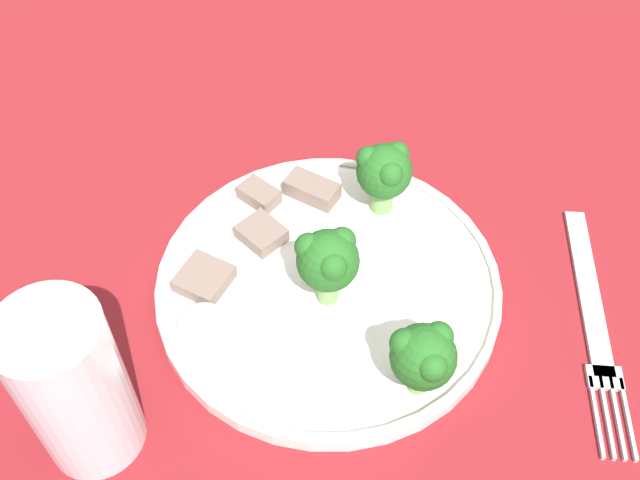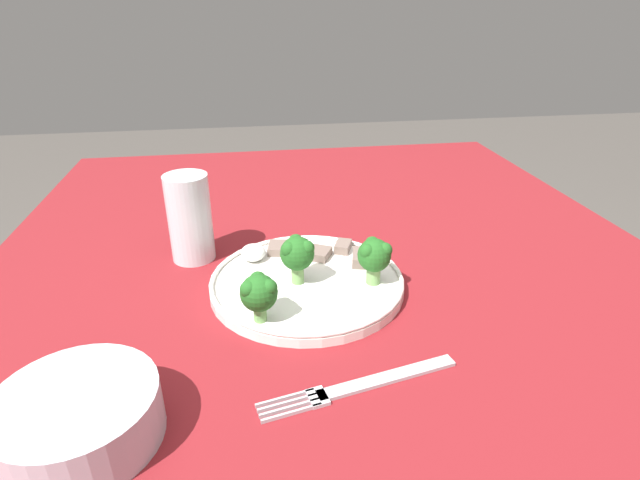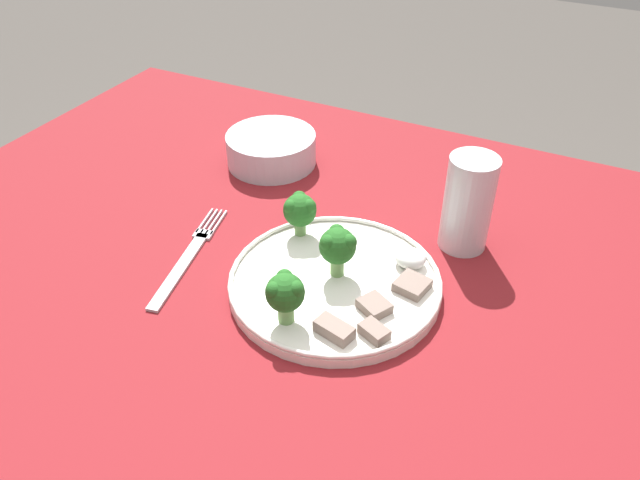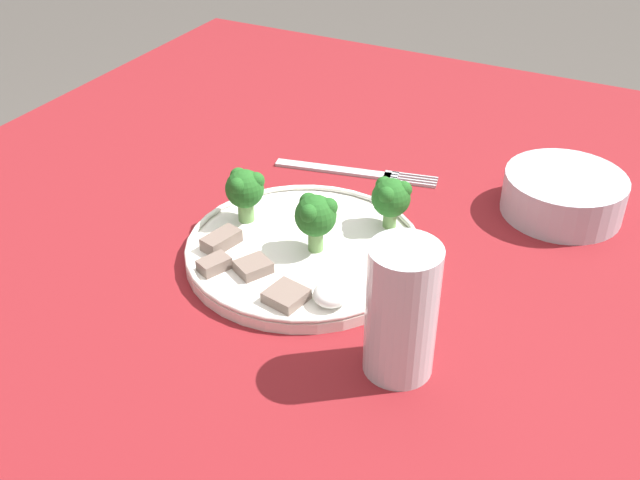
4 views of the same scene
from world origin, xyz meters
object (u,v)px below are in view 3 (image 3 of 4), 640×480
object	(u,v)px
dinner_plate	(335,282)
fork	(189,256)
drinking_glass	(467,208)
cream_bowl	(271,150)

from	to	relation	value
dinner_plate	fork	world-z (taller)	dinner_plate
fork	drinking_glass	bearing A→B (deg)	31.18
dinner_plate	drinking_glass	xyz separation A→B (m)	(0.11, 0.15, 0.05)
cream_bowl	dinner_plate	bearing A→B (deg)	-46.04
fork	drinking_glass	xyz separation A→B (m)	(0.30, 0.18, 0.05)
dinner_plate	cream_bowl	size ratio (longest dim) A/B	1.82
fork	drinking_glass	distance (m)	0.35
fork	cream_bowl	size ratio (longest dim) A/B	1.51
dinner_plate	cream_bowl	xyz separation A→B (m)	(-0.21, 0.22, 0.01)
drinking_glass	fork	bearing A→B (deg)	-148.82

